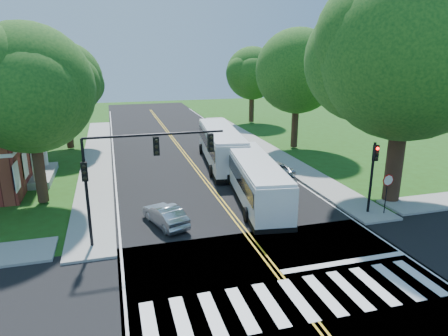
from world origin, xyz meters
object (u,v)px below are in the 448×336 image
object	(u,v)px
bus_lead	(255,179)
signal_ne	(373,168)
suv	(272,168)
hatchback	(165,215)
dark_sedan	(252,158)
signal_nw	(134,163)
bus_follow	(221,146)

from	to	relation	value
bus_lead	signal_ne	bearing A→B (deg)	153.17
bus_lead	suv	xyz separation A→B (m)	(3.36, 5.02, -0.94)
signal_ne	hatchback	world-z (taller)	signal_ne
dark_sedan	signal_nw	bearing A→B (deg)	69.04
hatchback	suv	xyz separation A→B (m)	(9.73, 7.37, -0.04)
signal_ne	hatchback	xyz separation A→B (m)	(-12.37, 1.82, -2.33)
bus_lead	suv	distance (m)	6.12
suv	hatchback	bearing A→B (deg)	23.37
signal_nw	hatchback	world-z (taller)	signal_nw
bus_follow	hatchback	distance (m)	13.68
signal_nw	suv	size ratio (longest dim) A/B	1.71
bus_lead	dark_sedan	size ratio (longest dim) A/B	2.84
hatchback	suv	bearing A→B (deg)	-161.10
bus_lead	hatchback	size ratio (longest dim) A/B	3.02
signal_nw	bus_lead	xyz separation A→B (m)	(8.05, 4.18, -2.85)
signal_nw	bus_follow	bearing A→B (deg)	58.72
hatchback	dark_sedan	xyz separation A→B (m)	(9.22, 10.88, -0.04)
hatchback	dark_sedan	distance (m)	14.26
bus_follow	signal_nw	bearing A→B (deg)	65.44
signal_ne	hatchback	size ratio (longest dim) A/B	1.17
bus_follow	hatchback	xyz separation A→B (m)	(-6.66, -11.90, -1.06)
bus_lead	bus_follow	world-z (taller)	bus_follow
signal_nw	signal_ne	world-z (taller)	signal_nw
signal_nw	dark_sedan	xyz separation A→B (m)	(10.90, 12.71, -3.79)
bus_follow	dark_sedan	bearing A→B (deg)	165.04
bus_lead	bus_follow	bearing A→B (deg)	-83.87
signal_nw	hatchback	xyz separation A→B (m)	(1.68, 1.83, -3.75)
signal_ne	bus_lead	world-z (taller)	signal_ne
bus_follow	dark_sedan	world-z (taller)	bus_follow
bus_follow	dark_sedan	size ratio (longest dim) A/B	3.12
bus_lead	hatchback	xyz separation A→B (m)	(-6.37, -2.35, -0.90)
bus_lead	bus_follow	size ratio (longest dim) A/B	0.91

